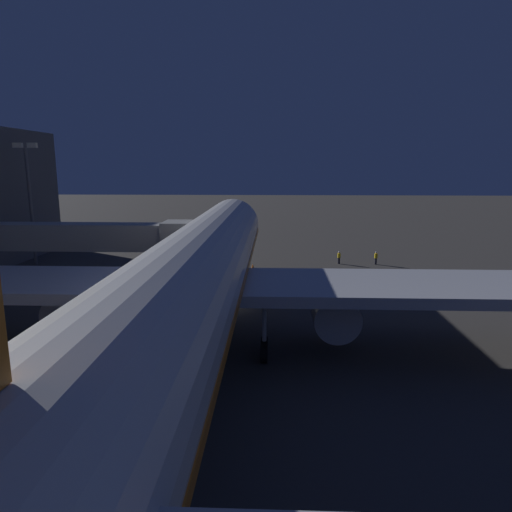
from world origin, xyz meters
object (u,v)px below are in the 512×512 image
at_px(traffic_cone_nose_port, 253,266).
at_px(traffic_cone_nose_starboard, 217,266).
at_px(airliner_at_gate, 196,279).
at_px(jet_bridge, 86,237).
at_px(ground_crew_under_port_wing, 339,257).
at_px(apron_floodlight_mast, 30,194).
at_px(ground_crew_near_nose_gear, 376,257).

bearing_deg(traffic_cone_nose_port, traffic_cone_nose_starboard, 0.00).
distance_m(airliner_at_gate, jet_bridge, 20.52).
bearing_deg(traffic_cone_nose_starboard, jet_bridge, 47.09).
xyz_separation_m(ground_crew_under_port_wing, traffic_cone_nose_starboard, (15.33, 2.96, -0.63)).
height_order(apron_floodlight_mast, ground_crew_under_port_wing, apron_floodlight_mast).
relative_size(airliner_at_gate, jet_bridge, 2.33).
bearing_deg(traffic_cone_nose_port, jet_bridge, 37.59).
distance_m(airliner_at_gate, traffic_cone_nose_starboard, 28.13).
bearing_deg(traffic_cone_nose_port, ground_crew_under_port_wing, -164.86).
bearing_deg(jet_bridge, airliner_at_gate, 130.30).
height_order(jet_bridge, ground_crew_near_nose_gear, jet_bridge).
bearing_deg(ground_crew_under_port_wing, airliner_at_gate, 66.71).
relative_size(ground_crew_near_nose_gear, traffic_cone_nose_starboard, 3.07).
xyz_separation_m(jet_bridge, traffic_cone_nose_port, (-15.47, -11.91, -5.35)).
distance_m(ground_crew_under_port_wing, traffic_cone_nose_starboard, 15.63).
height_order(ground_crew_under_port_wing, traffic_cone_nose_port, ground_crew_under_port_wing).
xyz_separation_m(jet_bridge, apron_floodlight_mast, (12.23, -12.90, 3.31)).
relative_size(ground_crew_under_port_wing, traffic_cone_nose_starboard, 2.98).
bearing_deg(ground_crew_near_nose_gear, traffic_cone_nose_starboard, 7.89).
bearing_deg(traffic_cone_nose_port, airliner_at_gate, 85.43).
height_order(ground_crew_near_nose_gear, ground_crew_under_port_wing, ground_crew_near_nose_gear).
height_order(airliner_at_gate, traffic_cone_nose_starboard, airliner_at_gate).
bearing_deg(airliner_at_gate, apron_floodlight_mast, -48.23).
relative_size(jet_bridge, ground_crew_under_port_wing, 15.26).
height_order(airliner_at_gate, ground_crew_under_port_wing, airliner_at_gate).
bearing_deg(traffic_cone_nose_starboard, airliner_at_gate, 94.57).
relative_size(apron_floodlight_mast, traffic_cone_nose_port, 27.44).
height_order(airliner_at_gate, jet_bridge, airliner_at_gate).
distance_m(apron_floodlight_mast, traffic_cone_nose_port, 29.04).
bearing_deg(apron_floodlight_mast, jet_bridge, 133.47).
bearing_deg(apron_floodlight_mast, ground_crew_under_port_wing, -177.09).
relative_size(jet_bridge, traffic_cone_nose_starboard, 45.54).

